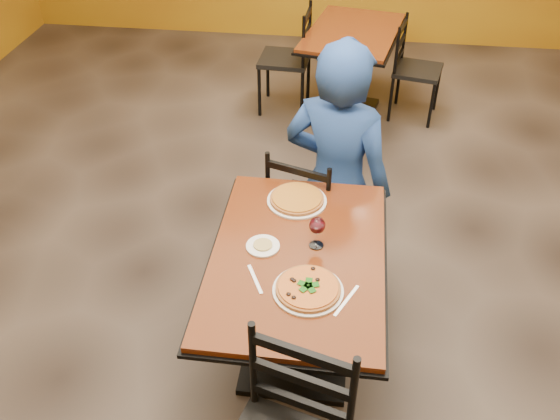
# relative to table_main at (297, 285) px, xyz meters

# --- Properties ---
(floor) EXTENTS (7.00, 8.00, 0.01)m
(floor) POSITION_rel_table_main_xyz_m (0.00, 0.50, -0.56)
(floor) COLOR black
(floor) RESTS_ON ground
(table_main) EXTENTS (0.83, 1.23, 0.75)m
(table_main) POSITION_rel_table_main_xyz_m (0.00, 0.00, 0.00)
(table_main) COLOR #6A3110
(table_main) RESTS_ON floor
(table_second) EXTENTS (0.93, 1.21, 0.75)m
(table_second) POSITION_rel_table_main_xyz_m (0.16, 2.81, -0.01)
(table_second) COLOR #6A3110
(table_second) RESTS_ON floor
(chair_main_far) EXTENTS (0.50, 0.50, 0.88)m
(chair_main_far) POSITION_rel_table_main_xyz_m (-0.01, 0.76, -0.11)
(chair_main_far) COLOR black
(chair_main_far) RESTS_ON floor
(chair_second_left) EXTENTS (0.44, 0.44, 0.92)m
(chair_second_left) POSITION_rel_table_main_xyz_m (-0.41, 2.81, -0.09)
(chair_second_left) COLOR black
(chair_second_left) RESTS_ON floor
(chair_second_right) EXTENTS (0.46, 0.46, 0.85)m
(chair_second_right) POSITION_rel_table_main_xyz_m (0.74, 2.81, -0.13)
(chair_second_right) COLOR black
(chair_second_right) RESTS_ON floor
(diner) EXTENTS (0.79, 0.64, 1.43)m
(diner) POSITION_rel_table_main_xyz_m (0.14, 0.95, 0.16)
(diner) COLOR navy
(diner) RESTS_ON floor
(plate_main) EXTENTS (0.31, 0.31, 0.01)m
(plate_main) POSITION_rel_table_main_xyz_m (0.07, -0.23, 0.20)
(plate_main) COLOR white
(plate_main) RESTS_ON table_main
(pizza_main) EXTENTS (0.28, 0.28, 0.02)m
(pizza_main) POSITION_rel_table_main_xyz_m (0.07, -0.23, 0.21)
(pizza_main) COLOR #940C0A
(pizza_main) RESTS_ON plate_main
(plate_far) EXTENTS (0.31, 0.31, 0.01)m
(plate_far) POSITION_rel_table_main_xyz_m (-0.05, 0.41, 0.20)
(plate_far) COLOR white
(plate_far) RESTS_ON table_main
(pizza_far) EXTENTS (0.28, 0.28, 0.02)m
(pizza_far) POSITION_rel_table_main_xyz_m (-0.05, 0.41, 0.21)
(pizza_far) COLOR gold
(pizza_far) RESTS_ON plate_far
(side_plate) EXTENTS (0.16, 0.16, 0.01)m
(side_plate) POSITION_rel_table_main_xyz_m (-0.17, 0.04, 0.20)
(side_plate) COLOR white
(side_plate) RESTS_ON table_main
(dip) EXTENTS (0.09, 0.09, 0.01)m
(dip) POSITION_rel_table_main_xyz_m (-0.17, 0.04, 0.21)
(dip) COLOR tan
(dip) RESTS_ON side_plate
(wine_glass) EXTENTS (0.08, 0.08, 0.18)m
(wine_glass) POSITION_rel_table_main_xyz_m (0.08, 0.08, 0.28)
(wine_glass) COLOR white
(wine_glass) RESTS_ON table_main
(fork) EXTENTS (0.10, 0.18, 0.00)m
(fork) POSITION_rel_table_main_xyz_m (-0.17, -0.18, 0.20)
(fork) COLOR silver
(fork) RESTS_ON table_main
(knife) EXTENTS (0.10, 0.19, 0.00)m
(knife) POSITION_rel_table_main_xyz_m (0.24, -0.26, 0.20)
(knife) COLOR silver
(knife) RESTS_ON table_main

